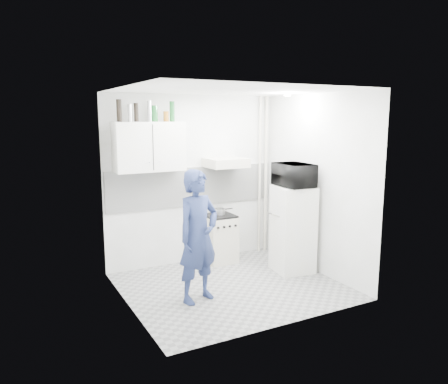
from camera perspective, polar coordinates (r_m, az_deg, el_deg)
name	(u,v)px	position (r m, az deg, el deg)	size (l,w,h in m)	color
floor	(231,286)	(6.06, 0.97, -12.21)	(2.80, 2.80, 0.00)	gray
ceiling	(232,90)	(5.62, 1.05, 13.17)	(2.80, 2.80, 0.00)	white
wall_back	(193,180)	(6.80, -4.09, 1.59)	(2.80, 2.80, 0.00)	white
wall_left	(126,202)	(5.18, -12.68, -1.23)	(2.60, 2.60, 0.00)	white
wall_right	(316,184)	(6.48, 11.90, 0.99)	(2.60, 2.60, 0.00)	white
person	(198,236)	(5.38, -3.40, -5.79)	(0.60, 0.39, 1.65)	navy
stove	(220,239)	(6.93, -0.54, -6.17)	(0.46, 0.46, 0.73)	beige
fridge	(293,229)	(6.53, 8.98, -4.82)	(0.53, 0.53, 1.27)	white
stove_top	(220,216)	(6.83, -0.54, -3.12)	(0.44, 0.44, 0.03)	black
saucepan	(220,211)	(6.87, -0.50, -2.55)	(0.16, 0.16, 0.09)	silver
microwave	(294,175)	(6.37, 9.17, 2.19)	(0.41, 0.61, 0.34)	black
bottle_a	(119,111)	(6.19, -13.55, 10.29)	(0.07, 0.07, 0.30)	black
bottle_b	(130,113)	(6.23, -12.19, 10.04)	(0.06, 0.06, 0.24)	silver
bottle_c	(136,112)	(6.25, -11.40, 10.16)	(0.06, 0.06, 0.26)	black
bottle_d	(149,111)	(6.31, -9.71, 10.35)	(0.07, 0.07, 0.29)	silver
canister_a	(155,114)	(6.33, -9.05, 10.07)	(0.09, 0.09, 0.23)	#144C1E
canister_b	(166,116)	(6.39, -7.58, 9.76)	(0.08, 0.08, 0.15)	brown
bottle_e	(172,111)	(6.42, -6.80, 10.40)	(0.07, 0.07, 0.29)	#144C1E
upper_cabinet	(149,147)	(6.32, -9.77, 5.85)	(1.00, 0.35, 0.70)	white
range_hood	(226,163)	(6.74, 0.25, 3.85)	(0.60, 0.50, 0.14)	beige
backsplash	(193,186)	(6.81, -4.03, 0.74)	(2.74, 0.03, 0.60)	white
pipe_a	(266,175)	(7.35, 5.47, 2.18)	(0.05, 0.05, 2.60)	beige
pipe_b	(260,176)	(7.29, 4.68, 2.13)	(0.04, 0.04, 2.60)	beige
ceiling_spot_fixture	(287,95)	(6.33, 8.28, 12.43)	(0.10, 0.10, 0.02)	white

